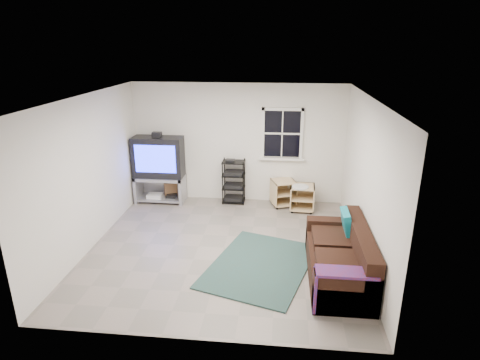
# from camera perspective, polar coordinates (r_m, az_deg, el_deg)

# --- Properties ---
(room) EXTENTS (4.60, 4.62, 4.60)m
(room) POSITION_cam_1_polar(r_m,az_deg,el_deg) (8.65, 6.00, 6.10)
(room) COLOR gray
(room) RESTS_ON ground
(tv_unit) EXTENTS (1.07, 0.54, 1.58)m
(tv_unit) POSITION_cam_1_polar(r_m,az_deg,el_deg) (8.96, -11.44, 2.24)
(tv_unit) COLOR #95959C
(tv_unit) RESTS_ON ground
(av_rack) EXTENTS (0.49, 0.36, 0.98)m
(av_rack) POSITION_cam_1_polar(r_m,az_deg,el_deg) (8.85, -0.90, -0.58)
(av_rack) COLOR black
(av_rack) RESTS_ON ground
(side_table_left) EXTENTS (0.61, 0.61, 0.57)m
(side_table_left) POSITION_cam_1_polar(r_m,az_deg,el_deg) (8.81, 6.10, -1.65)
(side_table_left) COLOR #DDBE88
(side_table_left) RESTS_ON ground
(side_table_right) EXTENTS (0.52, 0.54, 0.57)m
(side_table_right) POSITION_cam_1_polar(r_m,az_deg,el_deg) (8.60, 8.82, -2.20)
(side_table_right) COLOR #DDBE88
(side_table_right) RESTS_ON ground
(sofa) EXTENTS (0.86, 1.93, 0.88)m
(sofa) POSITION_cam_1_polar(r_m,az_deg,el_deg) (6.32, 14.14, -10.91)
(sofa) COLOR black
(sofa) RESTS_ON ground
(shag_rug) EXTENTS (1.97, 2.34, 0.02)m
(shag_rug) POSITION_cam_1_polar(r_m,az_deg,el_deg) (6.59, 2.87, -12.00)
(shag_rug) COLOR #332016
(shag_rug) RESTS_ON ground
(paper_bag) EXTENTS (0.33, 0.27, 0.40)m
(paper_bag) POSITION_cam_1_polar(r_m,az_deg,el_deg) (9.25, -9.81, -1.47)
(paper_bag) COLOR brown
(paper_bag) RESTS_ON ground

